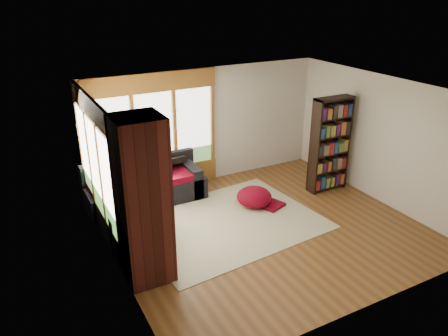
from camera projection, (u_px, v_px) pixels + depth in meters
name	position (u px, v px, depth m)	size (l,w,h in m)	color
floor	(265.00, 228.00, 8.20)	(5.50, 5.50, 0.00)	brown
ceiling	(271.00, 91.00, 7.18)	(5.50, 5.50, 0.00)	white
wall_back	(206.00, 126.00, 9.72)	(5.50, 0.04, 2.60)	silver
wall_front	(374.00, 229.00, 5.66)	(5.50, 0.04, 2.60)	silver
wall_left	(113.00, 197.00, 6.50)	(0.04, 5.00, 2.60)	silver
wall_right	(381.00, 140.00, 8.88)	(0.04, 5.00, 2.60)	silver
windows_back	(155.00, 133.00, 9.16)	(2.82, 0.10, 1.90)	#9A6527
windows_left	(96.00, 166.00, 7.47)	(0.10, 2.62, 1.90)	#9A6527
roller_blind	(85.00, 131.00, 8.00)	(0.03, 0.72, 0.90)	#6A844E
brick_chimney	(143.00, 202.00, 6.37)	(0.70, 0.70, 2.60)	#471914
sectional_sofa	(135.00, 199.00, 8.61)	(2.20, 2.20, 0.80)	black
area_rug	(227.00, 223.00, 8.37)	(3.43, 2.62, 0.01)	white
bookshelf	(330.00, 145.00, 9.37)	(0.89, 0.30, 2.08)	black
pouf	(254.00, 196.00, 8.95)	(0.72, 0.72, 0.39)	maroon
dog_tan	(154.00, 168.00, 8.85)	(0.95, 0.70, 0.48)	brown
dog_brindle	(144.00, 188.00, 8.04)	(0.65, 0.92, 0.47)	#2E2212
throw_pillows	(137.00, 175.00, 8.51)	(1.98, 1.68, 0.45)	black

